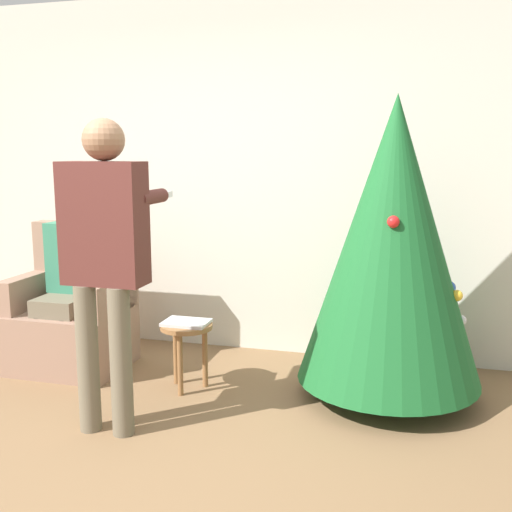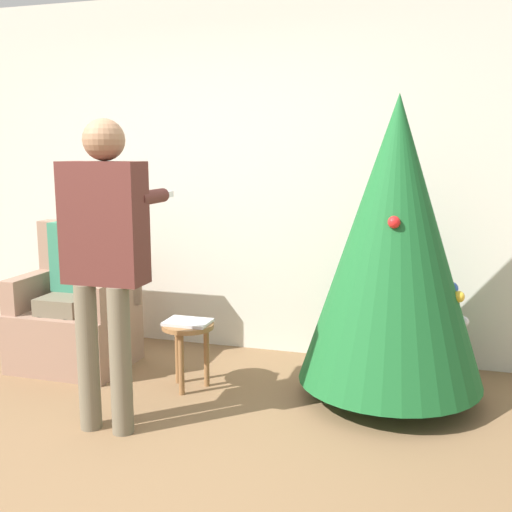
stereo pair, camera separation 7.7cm
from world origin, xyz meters
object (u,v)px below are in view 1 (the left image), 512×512
(christmas_tree, at_px, (392,241))
(armchair, at_px, (74,317))
(person_standing, at_px, (105,247))
(person_seated, at_px, (69,275))
(side_stool, at_px, (187,336))

(christmas_tree, xyz_separation_m, armchair, (-2.23, 0.00, -0.64))
(armchair, distance_m, person_standing, 1.32)
(christmas_tree, distance_m, person_seated, 2.25)
(christmas_tree, height_order, person_standing, christmas_tree)
(christmas_tree, distance_m, side_stool, 1.44)
(christmas_tree, height_order, side_stool, christmas_tree)
(christmas_tree, distance_m, person_standing, 1.70)
(person_seated, height_order, person_standing, person_standing)
(armchair, relative_size, person_seated, 0.83)
(christmas_tree, bearing_deg, armchair, 179.93)
(person_standing, bearing_deg, christmas_tree, 29.58)
(person_seated, bearing_deg, armchair, 90.00)
(christmas_tree, bearing_deg, person_seated, -179.30)
(person_seated, height_order, side_stool, person_seated)
(person_seated, bearing_deg, person_standing, -47.25)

